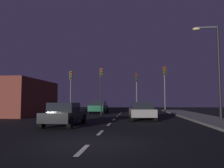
{
  "coord_description": "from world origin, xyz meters",
  "views": [
    {
      "loc": [
        1.58,
        -8.05,
        1.52
      ],
      "look_at": [
        -0.49,
        13.58,
        3.2
      ],
      "focal_mm": 35.31,
      "sensor_mm": 36.0,
      "label": 1
    }
  ],
  "objects_px": {
    "traffic_signal_center_right": "(137,86)",
    "car_adjacent_lane": "(65,114)",
    "traffic_signal_center_left": "(101,82)",
    "street_lamp_right": "(215,63)",
    "traffic_signal_far_right": "(165,81)",
    "traffic_signal_far_left": "(71,84)",
    "car_oncoming_far": "(99,107)",
    "car_stopped_ahead": "(142,111)"
  },
  "relations": [
    {
      "from": "traffic_signal_center_right",
      "to": "car_adjacent_lane",
      "type": "height_order",
      "value": "traffic_signal_center_right"
    },
    {
      "from": "traffic_signal_center_left",
      "to": "traffic_signal_center_right",
      "type": "relative_size",
      "value": 1.13
    },
    {
      "from": "car_adjacent_lane",
      "to": "car_oncoming_far",
      "type": "relative_size",
      "value": 0.96
    },
    {
      "from": "traffic_signal_far_right",
      "to": "car_oncoming_far",
      "type": "relative_size",
      "value": 1.17
    },
    {
      "from": "traffic_signal_far_left",
      "to": "street_lamp_right",
      "type": "relative_size",
      "value": 0.69
    },
    {
      "from": "traffic_signal_center_left",
      "to": "traffic_signal_far_right",
      "type": "distance_m",
      "value": 6.86
    },
    {
      "from": "traffic_signal_far_right",
      "to": "street_lamp_right",
      "type": "height_order",
      "value": "street_lamp_right"
    },
    {
      "from": "traffic_signal_far_left",
      "to": "car_oncoming_far",
      "type": "relative_size",
      "value": 1.09
    },
    {
      "from": "traffic_signal_far_left",
      "to": "traffic_signal_center_left",
      "type": "bearing_deg",
      "value": 0.01
    },
    {
      "from": "traffic_signal_center_right",
      "to": "traffic_signal_far_right",
      "type": "height_order",
      "value": "traffic_signal_far_right"
    },
    {
      "from": "traffic_signal_center_right",
      "to": "car_stopped_ahead",
      "type": "xyz_separation_m",
      "value": [
        0.29,
        -5.96,
        -2.46
      ]
    },
    {
      "from": "traffic_signal_far_right",
      "to": "car_oncoming_far",
      "type": "height_order",
      "value": "traffic_signal_far_right"
    },
    {
      "from": "traffic_signal_center_left",
      "to": "street_lamp_right",
      "type": "xyz_separation_m",
      "value": [
        9.4,
        -7.48,
        0.68
      ]
    },
    {
      "from": "traffic_signal_far_left",
      "to": "traffic_signal_far_right",
      "type": "relative_size",
      "value": 0.93
    },
    {
      "from": "traffic_signal_center_left",
      "to": "street_lamp_right",
      "type": "height_order",
      "value": "street_lamp_right"
    },
    {
      "from": "traffic_signal_far_right",
      "to": "car_oncoming_far",
      "type": "bearing_deg",
      "value": 156.34
    },
    {
      "from": "traffic_signal_center_left",
      "to": "traffic_signal_far_left",
      "type": "bearing_deg",
      "value": -179.99
    },
    {
      "from": "traffic_signal_far_left",
      "to": "car_stopped_ahead",
      "type": "bearing_deg",
      "value": -38.11
    },
    {
      "from": "traffic_signal_far_right",
      "to": "car_stopped_ahead",
      "type": "distance_m",
      "value": 7.16
    },
    {
      "from": "car_oncoming_far",
      "to": "street_lamp_right",
      "type": "distance_m",
      "value": 15.29
    },
    {
      "from": "traffic_signal_far_left",
      "to": "traffic_signal_far_right",
      "type": "xyz_separation_m",
      "value": [
        10.3,
        0.0,
        0.23
      ]
    },
    {
      "from": "traffic_signal_far_left",
      "to": "traffic_signal_center_left",
      "type": "height_order",
      "value": "traffic_signal_center_left"
    },
    {
      "from": "car_stopped_ahead",
      "to": "traffic_signal_far_left",
      "type": "bearing_deg",
      "value": 141.89
    },
    {
      "from": "car_oncoming_far",
      "to": "street_lamp_right",
      "type": "xyz_separation_m",
      "value": [
        10.21,
        -10.84,
        3.48
      ]
    },
    {
      "from": "car_oncoming_far",
      "to": "car_stopped_ahead",
      "type": "bearing_deg",
      "value": -61.94
    },
    {
      "from": "traffic_signal_far_right",
      "to": "traffic_signal_center_right",
      "type": "bearing_deg",
      "value": -179.97
    },
    {
      "from": "traffic_signal_center_right",
      "to": "car_stopped_ahead",
      "type": "distance_m",
      "value": 6.45
    },
    {
      "from": "traffic_signal_far_left",
      "to": "traffic_signal_center_left",
      "type": "distance_m",
      "value": 3.44
    },
    {
      "from": "traffic_signal_center_right",
      "to": "traffic_signal_far_right",
      "type": "distance_m",
      "value": 3.02
    },
    {
      "from": "traffic_signal_center_left",
      "to": "street_lamp_right",
      "type": "bearing_deg",
      "value": -38.52
    },
    {
      "from": "traffic_signal_center_right",
      "to": "traffic_signal_far_left",
      "type": "bearing_deg",
      "value": 179.99
    },
    {
      "from": "traffic_signal_far_right",
      "to": "street_lamp_right",
      "type": "bearing_deg",
      "value": -71.26
    },
    {
      "from": "traffic_signal_far_left",
      "to": "traffic_signal_center_right",
      "type": "bearing_deg",
      "value": -0.01
    },
    {
      "from": "traffic_signal_far_left",
      "to": "car_adjacent_lane",
      "type": "distance_m",
      "value": 11.21
    },
    {
      "from": "car_stopped_ahead",
      "to": "street_lamp_right",
      "type": "bearing_deg",
      "value": -16.23
    },
    {
      "from": "traffic_signal_center_left",
      "to": "traffic_signal_far_right",
      "type": "xyz_separation_m",
      "value": [
        6.86,
        0.0,
        0.06
      ]
    },
    {
      "from": "car_stopped_ahead",
      "to": "car_adjacent_lane",
      "type": "height_order",
      "value": "car_stopped_ahead"
    },
    {
      "from": "traffic_signal_center_left",
      "to": "car_adjacent_lane",
      "type": "bearing_deg",
      "value": -94.03
    },
    {
      "from": "traffic_signal_center_left",
      "to": "traffic_signal_far_right",
      "type": "bearing_deg",
      "value": 0.0
    },
    {
      "from": "traffic_signal_center_left",
      "to": "traffic_signal_far_right",
      "type": "height_order",
      "value": "traffic_signal_far_right"
    },
    {
      "from": "traffic_signal_center_left",
      "to": "traffic_signal_far_right",
      "type": "relative_size",
      "value": 0.98
    },
    {
      "from": "car_stopped_ahead",
      "to": "street_lamp_right",
      "type": "xyz_separation_m",
      "value": [
        5.24,
        -1.53,
        3.51
      ]
    }
  ]
}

